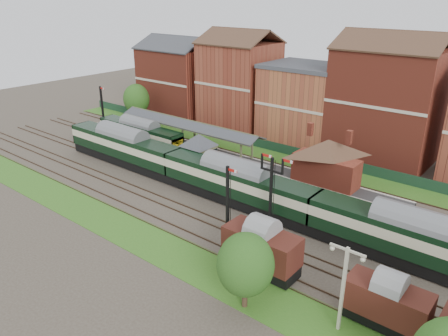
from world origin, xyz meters
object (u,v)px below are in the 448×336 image
Objects in this scene: platform_railcar at (140,133)px; goods_van_a at (262,248)px; signal_box at (199,154)px; dmu_train at (236,183)px; semaphore_bracket at (271,189)px.

goods_van_a is at bearing -24.54° from platform_railcar.
signal_box is 15.90m from platform_railcar.
dmu_train reaches higher than platform_railcar.
dmu_train is (8.68, -3.25, -0.49)m from signal_box.
dmu_train reaches higher than goods_van_a.
dmu_train is 8.95× the size of goods_van_a.
platform_railcar is at bearing 168.19° from signal_box.
semaphore_bracket reaches higher than platform_railcar.
semaphore_bracket reaches higher than signal_box.
platform_railcar is (-24.21, 6.50, -0.42)m from dmu_train.
semaphore_bracket is 1.21× the size of goods_van_a.
platform_railcar is at bearing 155.46° from goods_van_a.
goods_van_a is (18.40, -12.25, -0.88)m from signal_box.
semaphore_bracket is at bearing -21.45° from dmu_train.
goods_van_a reaches higher than platform_railcar.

